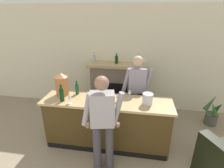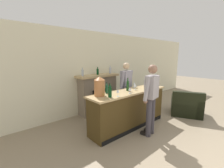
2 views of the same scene
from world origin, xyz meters
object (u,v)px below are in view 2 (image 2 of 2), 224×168
wine_glass_near_bucket (135,86)px  person_bartender (126,87)px  wine_bottle_chardonnay_pale (128,85)px  wine_bottle_port_short (107,88)px  ice_bucket_steel (147,84)px  wine_glass_by_dispenser (134,84)px  person_customer (151,97)px  wine_glass_front_left (130,89)px  copper_dispenser (99,86)px  wine_glass_front_right (118,91)px  fireplace_stone (98,93)px  armchair_black (186,107)px  potted_plant_corner (147,95)px  wine_bottle_merlot_tall (110,91)px

wine_glass_near_bucket → person_bartender: bearing=63.8°
wine_bottle_chardonnay_pale → wine_bottle_port_short: bearing=168.1°
ice_bucket_steel → wine_glass_by_dispenser: (-0.33, 0.20, 0.02)m
person_bartender → wine_glass_near_bucket: (-0.32, -0.64, 0.17)m
person_customer → wine_glass_front_left: size_ratio=10.96×
copper_dispenser → wine_glass_front_right: size_ratio=2.54×
fireplace_stone → wine_glass_near_bucket: (0.23, -1.45, 0.46)m
armchair_black → wine_glass_by_dispenser: (-1.66, 0.86, 0.86)m
wine_glass_near_bucket → fireplace_stone: bearing=98.9°
potted_plant_corner → ice_bucket_steel: (-1.62, -1.11, 0.83)m
ice_bucket_steel → wine_bottle_port_short: wine_bottle_port_short is taller
armchair_black → ice_bucket_steel: ice_bucket_steel is taller
wine_bottle_port_short → wine_bottle_chardonnay_pale: bearing=-11.9°
fireplace_stone → wine_bottle_merlot_tall: 1.84m
ice_bucket_steel → wine_bottle_chardonnay_pale: bearing=174.2°
potted_plant_corner → wine_bottle_merlot_tall: size_ratio=2.29×
wine_bottle_port_short → fireplace_stone: bearing=63.6°
potted_plant_corner → wine_glass_front_right: wine_glass_front_right is taller
wine_bottle_merlot_tall → wine_glass_near_bucket: wine_bottle_merlot_tall is taller
wine_bottle_port_short → wine_bottle_chardonnay_pale: (0.61, -0.13, 0.03)m
wine_glass_front_right → wine_bottle_merlot_tall: bearing=159.1°
wine_bottle_merlot_tall → wine_glass_front_right: (0.18, -0.07, -0.02)m
potted_plant_corner → wine_bottle_chardonnay_pale: size_ratio=2.11×
fireplace_stone → wine_bottle_port_short: size_ratio=5.69×
armchair_black → ice_bucket_steel: bearing=153.7°
armchair_black → potted_plant_corner: armchair_black is taller
wine_bottle_merlot_tall → armchair_black: bearing=-10.5°
copper_dispenser → wine_bottle_chardonnay_pale: size_ratio=1.29×
wine_bottle_merlot_tall → wine_glass_near_bucket: (1.03, 0.13, -0.03)m
potted_plant_corner → wine_glass_near_bucket: wine_glass_near_bucket is taller
armchair_black → wine_bottle_chardonnay_pale: bearing=160.7°
armchair_black → wine_bottle_chardonnay_pale: 2.38m
wine_bottle_merlot_tall → wine_bottle_port_short: bearing=61.6°
ice_bucket_steel → wine_bottle_merlot_tall: 1.56m
copper_dispenser → fireplace_stone: bearing=55.9°
wine_glass_front_left → copper_dispenser: bearing=156.2°
person_customer → ice_bucket_steel: size_ratio=8.39×
person_bartender → ice_bucket_steel: bearing=-72.1°
person_customer → copper_dispenser: 1.26m
potted_plant_corner → wine_bottle_port_short: (-3.00, -0.90, 0.86)m
fireplace_stone → wine_bottle_chardonnay_pale: (-0.01, -1.39, 0.50)m
wine_glass_front_right → wine_glass_by_dispenser: bearing=20.7°
fireplace_stone → copper_dispenser: size_ratio=3.57×
potted_plant_corner → person_customer: bearing=-143.1°
potted_plant_corner → person_customer: person_customer is taller
wine_bottle_port_short → wine_bottle_chardonnay_pale: 0.63m
person_customer → fireplace_stone: bearing=91.9°
armchair_black → wine_glass_by_dispenser: bearing=152.6°
armchair_black → wine_bottle_merlot_tall: size_ratio=3.79×
wine_bottle_chardonnay_pale → wine_glass_front_right: wine_bottle_chardonnay_pale is taller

